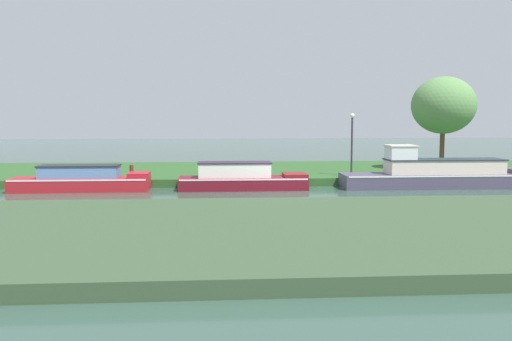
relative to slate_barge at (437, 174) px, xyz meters
The scene contains 9 objects.
ground_plane 7.76m from the slate_barge, behind, with size 120.00×120.00×0.00m, color #335043.
riverbank_far 9.60m from the slate_barge, 142.80° to the left, with size 72.00×10.00×0.40m, color #2C5727.
riverbank_near 12.75m from the slate_barge, 126.84° to the right, with size 72.00×10.00×0.40m, color #374E33.
slate_barge is the anchor object (origin of this frame).
red_narrowboat 17.05m from the slate_barge, behind, with size 6.33×1.53×1.21m.
maroon_cruiser 9.58m from the slate_barge, behind, with size 6.10×1.61×1.31m.
willow_tree_left 6.13m from the slate_barge, 64.52° to the left, with size 3.63×3.44×5.34m.
lamp_post 4.57m from the slate_barge, 155.09° to the left, with size 0.24×0.24×3.23m.
mooring_post_near 15.00m from the slate_barge, behind, with size 0.19×0.19×0.69m, color #54311F.
Camera 1 is at (-3.00, -23.63, 3.46)m, focal length 36.85 mm.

